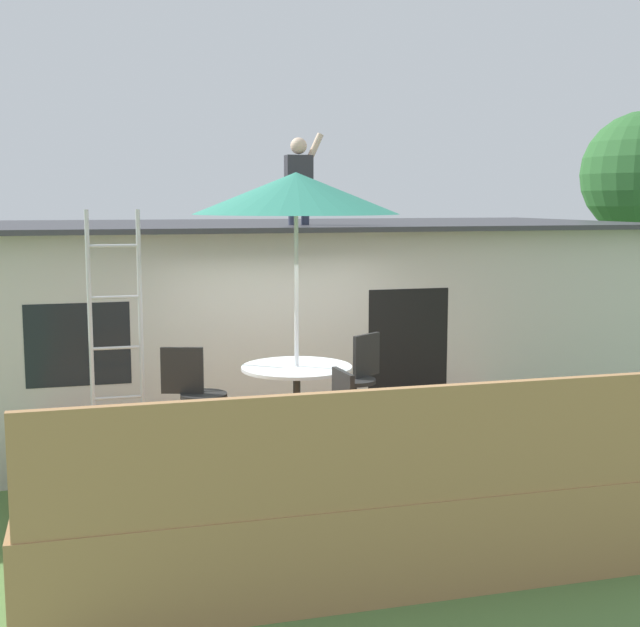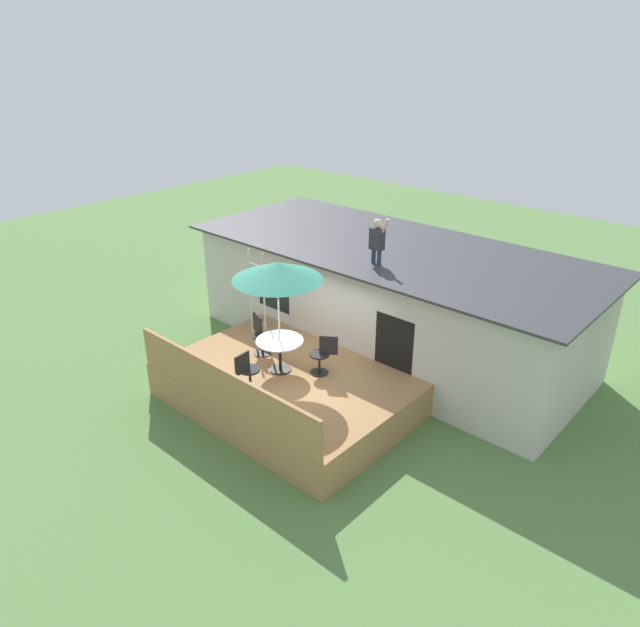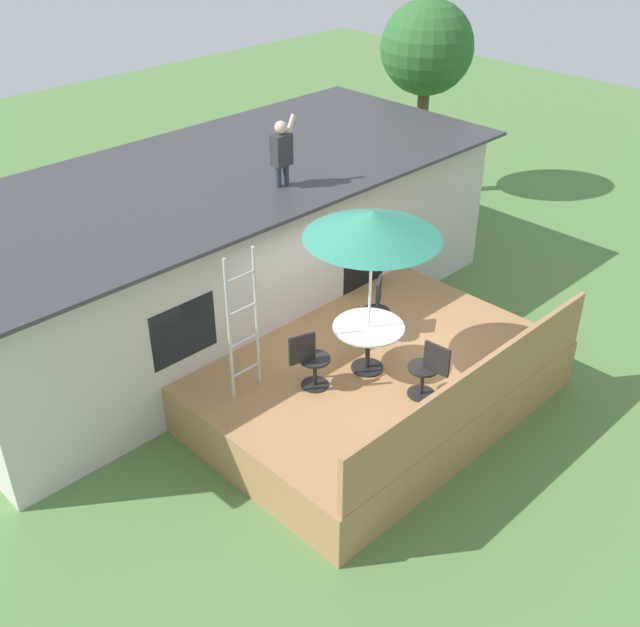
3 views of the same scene
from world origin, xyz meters
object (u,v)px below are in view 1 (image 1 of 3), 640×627
patio_umbrella (296,194)px  step_ladder (116,323)px  patio_table (297,383)px  person_figure (300,175)px  patio_chair_left (196,396)px  patio_chair_right (359,380)px  patio_chair_near (337,423)px

patio_umbrella → step_ladder: size_ratio=1.15×
patio_table → person_figure: 3.29m
patio_chair_left → patio_chair_right: 1.72m
patio_umbrella → person_figure: bearing=75.3°
patio_umbrella → patio_chair_left: size_ratio=2.76×
person_figure → patio_chair_near: (-0.57, -3.56, -2.14)m
patio_chair_left → patio_chair_near: same height
patio_table → patio_umbrella: bearing=-90.0°
step_ladder → patio_chair_left: (0.70, -0.58, -0.64)m
person_figure → patio_chair_right: 2.93m
step_ladder → person_figure: (2.27, 1.67, 1.50)m
patio_chair_left → patio_chair_near: (1.00, -1.30, 0.00)m
patio_chair_right → patio_umbrella: bearing=0.0°
patio_umbrella → patio_chair_left: bearing=163.8°
patio_umbrella → step_ladder: 2.21m
patio_table → patio_chair_near: (0.09, -1.04, -0.13)m
patio_chair_left → patio_chair_right: bearing=25.1°
patio_chair_left → patio_table: bearing=-0.0°
patio_umbrella → patio_table: bearing=90.0°
patio_table → patio_chair_right: (0.78, 0.53, -0.13)m
patio_chair_near → patio_table: bearing=0.0°
patio_chair_near → step_ladder: bearing=37.1°
patio_table → patio_chair_near: bearing=-85.0°
patio_umbrella → patio_chair_left: 2.12m
step_ladder → person_figure: person_figure is taller
patio_umbrella → person_figure: (0.66, 2.52, 0.25)m
step_ladder → person_figure: bearing=36.4°
patio_chair_left → patio_chair_near: bearing=-36.2°
patio_table → patio_chair_near: size_ratio=1.13×
patio_table → person_figure: person_figure is taller
person_figure → patio_chair_right: size_ratio=1.21×
patio_chair_right → patio_chair_near: bearing=32.1°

